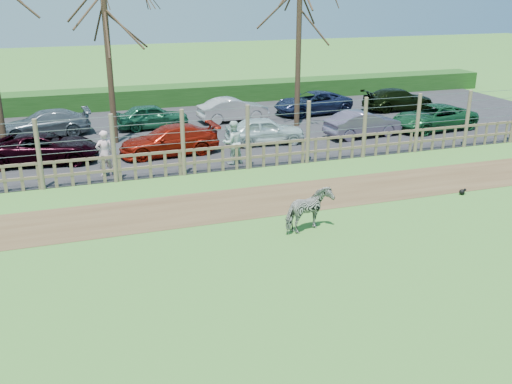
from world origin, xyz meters
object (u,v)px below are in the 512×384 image
object	(u,v)px
zebra	(309,210)
car_10	(152,116)
car_11	(233,110)
car_12	(313,103)
car_13	(398,99)
tree_right	(299,18)
visitor_b	(233,143)
visitor_a	(105,153)
car_9	(45,124)
car_2	(44,148)
car_6	(433,118)
tree_mid	(106,32)
crow	(462,192)
car_4	(265,130)
car_5	(363,124)
car_3	(169,140)

from	to	relation	value
zebra	car_10	bearing A→B (deg)	-11.78
car_11	car_12	size ratio (longest dim) A/B	0.84
zebra	car_10	xyz separation A→B (m)	(-2.34, 13.92, 0.01)
car_11	car_13	size ratio (longest dim) A/B	0.88
tree_right	visitor_b	size ratio (longest dim) A/B	4.26
visitor_a	car_9	bearing A→B (deg)	-86.94
visitor_b	car_11	xyz separation A→B (m)	(2.14, 7.30, -0.26)
car_12	car_2	bearing A→B (deg)	-76.68
car_6	car_11	xyz separation A→B (m)	(-8.75, 4.93, 0.00)
car_9	car_13	size ratio (longest dim) A/B	1.00
tree_mid	car_10	xyz separation A→B (m)	(2.02, 2.21, -4.23)
visitor_b	car_13	world-z (taller)	visitor_b
car_9	car_12	xyz separation A→B (m)	(13.90, 0.65, 0.00)
crow	car_11	size ratio (longest dim) A/B	0.07
car_4	car_9	world-z (taller)	same
tree_mid	car_6	bearing A→B (deg)	-9.15
tree_right	car_11	xyz separation A→B (m)	(-2.75, 2.01, -4.60)
car_6	car_12	world-z (taller)	same
tree_right	car_9	size ratio (longest dim) A/B	1.78
zebra	car_5	distance (m)	11.39
visitor_a	car_11	distance (m)	10.14
zebra	car_11	world-z (taller)	zebra
car_3	car_10	bearing A→B (deg)	175.72
car_5	car_12	world-z (taller)	same
car_2	tree_mid	bearing A→B (deg)	-45.79
car_4	car_12	size ratio (longest dim) A/B	0.82
car_4	car_11	size ratio (longest dim) A/B	0.97
car_12	zebra	bearing A→B (deg)	-31.11
crow	car_6	world-z (taller)	car_6
car_11	car_13	xyz separation A→B (m)	(9.68, -0.24, 0.00)
tree_mid	car_5	size ratio (longest dim) A/B	1.87
car_4	car_10	world-z (taller)	same
visitor_b	car_12	size ratio (longest dim) A/B	0.40
car_9	car_11	world-z (taller)	same
tree_right	car_13	xyz separation A→B (m)	(6.93, 1.78, -4.60)
car_2	car_3	size ratio (longest dim) A/B	1.04
crow	car_12	bearing A→B (deg)	88.43
car_6	car_13	size ratio (longest dim) A/B	1.04
zebra	visitor_b	xyz separation A→B (m)	(-0.25, 6.93, 0.27)
zebra	car_3	xyz separation A→B (m)	(-2.39, 9.05, 0.01)
zebra	tree_right	bearing A→B (deg)	-42.11
car_13	car_5	bearing A→B (deg)	134.88
tree_right	car_12	distance (m)	5.51
crow	car_4	distance (m)	9.32
car_10	car_13	size ratio (longest dim) A/B	0.85
car_6	zebra	bearing A→B (deg)	-54.79
car_12	tree_right	bearing A→B (deg)	-45.76
zebra	car_12	bearing A→B (deg)	-45.48
car_6	car_12	bearing A→B (deg)	-148.13
tree_mid	car_12	world-z (taller)	tree_mid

